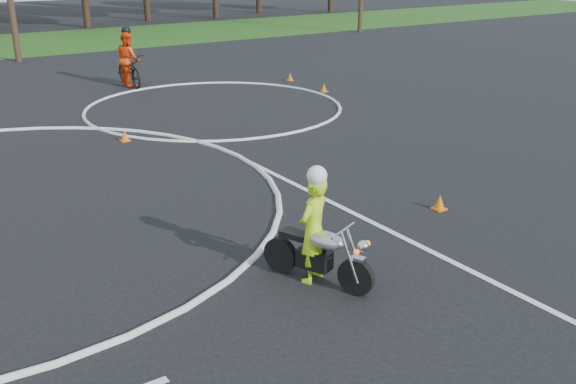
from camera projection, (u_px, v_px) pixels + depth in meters
ground at (2, 269)px, 9.99m from camera, size 120.00×120.00×0.00m
course_markings at (62, 170)px, 14.50m from camera, size 19.05×19.05×0.12m
primary_motorcycle at (319, 254)px, 9.42m from camera, size 0.88×1.76×0.98m
rider_primary_grp at (314, 226)px, 9.37m from camera, size 0.71×0.59×1.82m
rider_second_grp at (129, 65)px, 23.44m from camera, size 0.86×2.27×2.15m
traffic_cones at (169, 148)px, 15.71m from camera, size 19.25×12.99×0.30m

